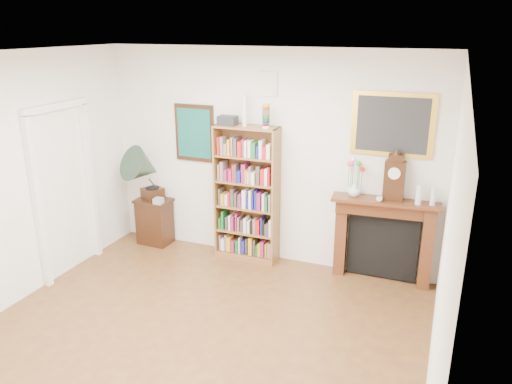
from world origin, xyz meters
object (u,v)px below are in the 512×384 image
side_cabinet (155,221)px  flower_vase (354,189)px  bottle_left (419,195)px  bottle_right (433,197)px  teacup (379,199)px  gramophone (145,170)px  bookshelf (247,187)px  mantel_clock (394,179)px  fireplace (383,233)px  cd_stack (158,201)px

side_cabinet → flower_vase: bearing=3.2°
bottle_left → bottle_right: (0.16, 0.03, -0.02)m
flower_vase → teacup: size_ratio=2.27×
gramophone → flower_vase: 2.88m
bookshelf → mantel_clock: size_ratio=3.82×
bottle_left → side_cabinet: bearing=-179.6°
fireplace → cd_stack: (-3.07, -0.22, 0.08)m
flower_vase → bottle_right: size_ratio=0.87×
fireplace → bookshelf: bearing=177.5°
side_cabinet → mantel_clock: bearing=3.4°
teacup → bottle_left: size_ratio=0.32×
side_cabinet → bottle_left: bottle_left is taller
cd_stack → mantel_clock: bearing=3.4°
bookshelf → cd_stack: bookshelf is taller
teacup → gramophone: bearing=-178.9°
cd_stack → bottle_right: (3.59, 0.17, 0.46)m
bottle_left → bottle_right: size_ratio=1.20×
side_cabinet → bottle_right: bearing=3.0°
fireplace → teacup: (-0.06, -0.15, 0.48)m
bookshelf → side_cabinet: size_ratio=3.14×
teacup → bottle_left: 0.44m
fireplace → mantel_clock: mantel_clock is taller
bookshelf → bottle_right: 2.32m
mantel_clock → side_cabinet: bearing=178.8°
cd_stack → bottle_left: size_ratio=0.50×
side_cabinet → flower_vase: (2.85, 0.05, 0.82)m
cd_stack → flower_vase: bearing=3.6°
gramophone → bottle_left: bearing=25.0°
side_cabinet → gramophone: gramophone is taller
teacup → fireplace: bearing=66.5°
flower_vase → teacup: 0.34m
bookshelf → gramophone: bearing=-175.4°
bottle_left → flower_vase: bearing=177.8°
side_cabinet → teacup: (3.17, -0.04, 0.77)m
mantel_clock → bottle_right: (0.45, -0.02, -0.17)m
teacup → flower_vase: bearing=163.0°
side_cabinet → cd_stack: bearing=-33.4°
cd_stack → teacup: 3.03m
bottle_right → flower_vase: bearing=-179.7°
bookshelf → side_cabinet: 1.60m
mantel_clock → bottle_left: mantel_clock is taller
gramophone → teacup: bearing=24.0°
mantel_clock → bottle_left: 0.33m
teacup → bottle_left: bearing=9.1°
bottle_right → side_cabinet: bearing=-179.1°
fireplace → bottle_right: 0.76m
mantel_clock → flower_vase: size_ratio=3.16×
mantel_clock → bottle_right: size_ratio=2.76×
side_cabinet → bottle_left: bearing=2.5°
bookshelf → cd_stack: 1.32m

